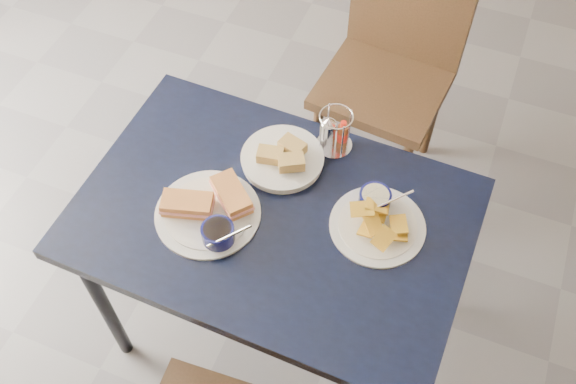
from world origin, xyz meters
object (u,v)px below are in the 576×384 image
at_px(sandwich_plate, 210,211).
at_px(chair_far, 392,55).
at_px(plantain_plate, 377,216).
at_px(bread_basket, 283,158).
at_px(condiment_caddy, 334,133).
at_px(dining_table, 273,228).

bearing_deg(sandwich_plate, chair_far, 76.00).
bearing_deg(plantain_plate, bread_basket, 163.56).
bearing_deg(condiment_caddy, dining_table, -103.57).
height_order(chair_far, condiment_caddy, chair_far).
distance_m(sandwich_plate, bread_basket, 0.28).
bearing_deg(bread_basket, condiment_caddy, 45.63).
bearing_deg(chair_far, sandwich_plate, -104.00).
bearing_deg(dining_table, chair_far, 84.27).
xyz_separation_m(plantain_plate, condiment_caddy, (-0.20, 0.21, 0.04)).
distance_m(dining_table, sandwich_plate, 0.20).
bearing_deg(dining_table, condiment_caddy, 76.43).
distance_m(sandwich_plate, plantain_plate, 0.46).
distance_m(dining_table, plantain_plate, 0.30).
relative_size(plantain_plate, condiment_caddy, 1.96).
height_order(bread_basket, condiment_caddy, condiment_caddy).
bearing_deg(condiment_caddy, bread_basket, -134.37).
bearing_deg(sandwich_plate, dining_table, 23.19).
xyz_separation_m(chair_far, condiment_caddy, (-0.02, -0.65, 0.25)).
height_order(dining_table, chair_far, chair_far).
distance_m(dining_table, chair_far, 0.96).
relative_size(dining_table, chair_far, 1.14).
xyz_separation_m(dining_table, sandwich_plate, (-0.16, -0.07, 0.10)).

